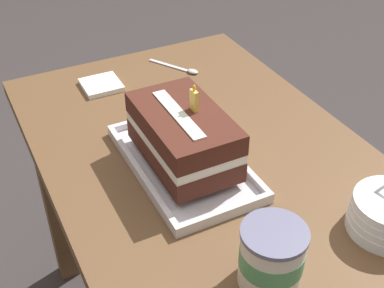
{
  "coord_description": "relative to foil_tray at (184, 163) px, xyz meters",
  "views": [
    {
      "loc": [
        0.82,
        -0.44,
        1.44
      ],
      "look_at": [
        0.03,
        -0.03,
        0.78
      ],
      "focal_mm": 48.18,
      "sensor_mm": 36.0,
      "label": 1
    }
  ],
  "objects": [
    {
      "name": "serving_spoon_near_tray",
      "position": [
        -0.38,
        0.19,
        -0.0
      ],
      "size": [
        0.15,
        0.1,
        0.01
      ],
      "color": "silver",
      "rests_on": "dining_table"
    },
    {
      "name": "ice_cream_tub",
      "position": [
        0.33,
        -0.01,
        0.05
      ],
      "size": [
        0.11,
        0.11,
        0.11
      ],
      "color": "silver",
      "rests_on": "dining_table"
    },
    {
      "name": "napkin_pile",
      "position": [
        -0.4,
        -0.05,
        -0.0
      ],
      "size": [
        0.1,
        0.1,
        0.01
      ],
      "color": "white",
      "rests_on": "dining_table"
    },
    {
      "name": "foil_tray",
      "position": [
        0.0,
        0.0,
        0.0
      ],
      "size": [
        0.37,
        0.21,
        0.02
      ],
      "color": "silver",
      "rests_on": "dining_table"
    },
    {
      "name": "dining_table",
      "position": [
        -0.05,
        0.07,
        -0.13
      ],
      "size": [
        0.99,
        0.69,
        0.75
      ],
      "color": "brown",
      "rests_on": "ground_plane"
    },
    {
      "name": "birthday_cake",
      "position": [
        -0.0,
        0.0,
        0.07
      ],
      "size": [
        0.25,
        0.15,
        0.17
      ],
      "color": "#492219",
      "rests_on": "foil_tray"
    }
  ]
}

